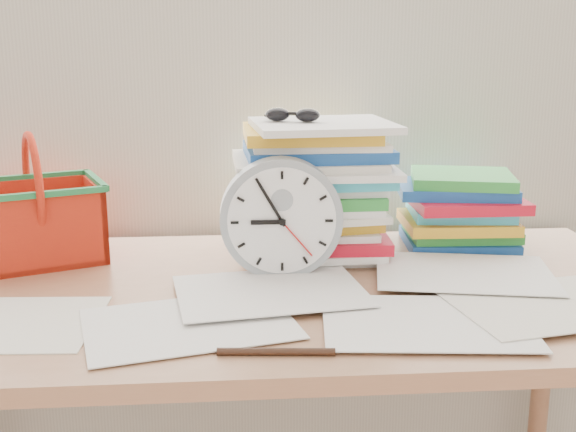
{
  "coord_description": "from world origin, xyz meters",
  "views": [
    {
      "loc": [
        -0.08,
        0.38,
        1.19
      ],
      "look_at": [
        0.02,
        1.6,
        0.88
      ],
      "focal_mm": 45.0,
      "sensor_mm": 36.0,
      "label": 1
    }
  ],
  "objects_px": {
    "clock": "(281,218)",
    "basket": "(34,199)",
    "paper_stack": "(314,189)",
    "desk": "(277,326)",
    "book_stack": "(461,211)"
  },
  "relations": [
    {
      "from": "paper_stack",
      "to": "clock",
      "type": "xyz_separation_m",
      "value": [
        -0.08,
        -0.13,
        -0.02
      ]
    },
    {
      "from": "desk",
      "to": "paper_stack",
      "type": "height_order",
      "value": "paper_stack"
    },
    {
      "from": "book_stack",
      "to": "basket",
      "type": "height_order",
      "value": "basket"
    },
    {
      "from": "desk",
      "to": "book_stack",
      "type": "relative_size",
      "value": 5.33
    },
    {
      "from": "clock",
      "to": "basket",
      "type": "distance_m",
      "value": 0.5
    },
    {
      "from": "paper_stack",
      "to": "book_stack",
      "type": "distance_m",
      "value": 0.32
    },
    {
      "from": "clock",
      "to": "book_stack",
      "type": "xyz_separation_m",
      "value": [
        0.39,
        0.16,
        -0.03
      ]
    },
    {
      "from": "clock",
      "to": "book_stack",
      "type": "distance_m",
      "value": 0.43
    },
    {
      "from": "clock",
      "to": "basket",
      "type": "height_order",
      "value": "basket"
    },
    {
      "from": "book_stack",
      "to": "basket",
      "type": "xyz_separation_m",
      "value": [
        -0.87,
        -0.03,
        0.05
      ]
    },
    {
      "from": "basket",
      "to": "desk",
      "type": "bearing_deg",
      "value": -44.52
    },
    {
      "from": "clock",
      "to": "basket",
      "type": "xyz_separation_m",
      "value": [
        -0.48,
        0.14,
        0.01
      ]
    },
    {
      "from": "desk",
      "to": "book_stack",
      "type": "distance_m",
      "value": 0.49
    },
    {
      "from": "paper_stack",
      "to": "clock",
      "type": "height_order",
      "value": "paper_stack"
    },
    {
      "from": "paper_stack",
      "to": "basket",
      "type": "bearing_deg",
      "value": 179.59
    }
  ]
}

